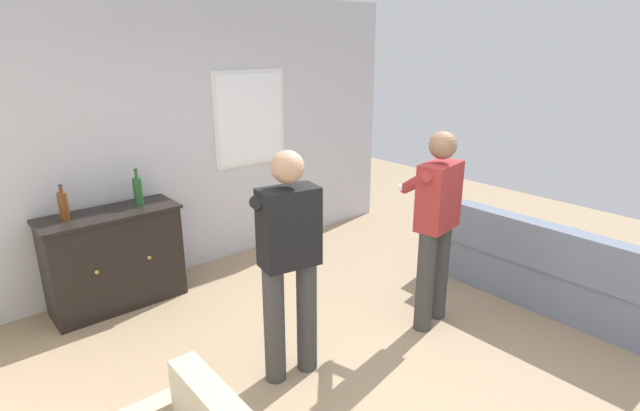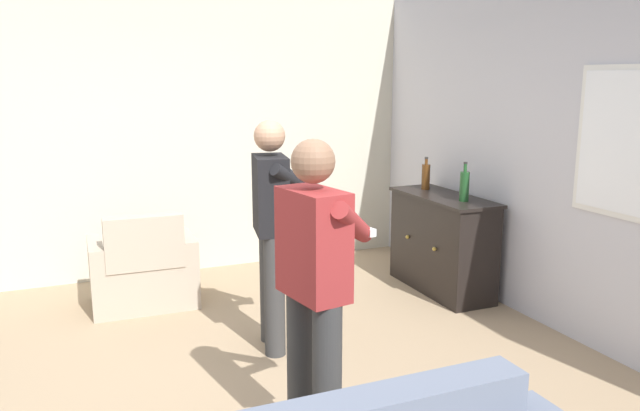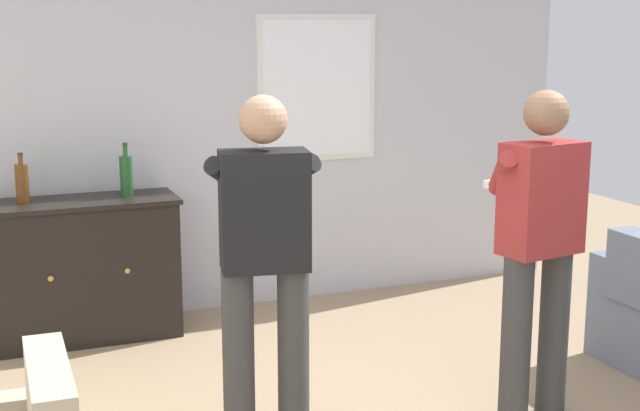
% 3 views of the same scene
% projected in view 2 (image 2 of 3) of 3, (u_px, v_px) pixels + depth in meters
% --- Properties ---
extents(ground, '(10.40, 10.40, 0.00)m').
position_uv_depth(ground, '(233.00, 386.00, 4.06)').
color(ground, '#9E8466').
extents(wall_back_with_window, '(5.20, 0.15, 2.80)m').
position_uv_depth(wall_back_with_window, '(566.00, 153.00, 4.77)').
color(wall_back_with_window, silver).
rests_on(wall_back_with_window, ground).
extents(wall_side_left, '(0.12, 5.20, 2.80)m').
position_uv_depth(wall_side_left, '(158.00, 136.00, 6.17)').
color(wall_side_left, beige).
rests_on(wall_side_left, ground).
extents(armchair, '(0.67, 0.89, 0.85)m').
position_uv_depth(armchair, '(144.00, 274.00, 5.43)').
color(armchair, '#B2A38E').
rests_on(armchair, ground).
extents(sideboard_cabinet, '(1.19, 0.49, 0.91)m').
position_uv_depth(sideboard_cabinet, '(442.00, 243.00, 5.80)').
color(sideboard_cabinet, black).
rests_on(sideboard_cabinet, ground).
extents(bottle_wine_green, '(0.08, 0.08, 0.35)m').
position_uv_depth(bottle_wine_green, '(464.00, 186.00, 5.43)').
color(bottle_wine_green, '#1E4C23').
rests_on(bottle_wine_green, sideboard_cabinet).
extents(bottle_liquor_amber, '(0.08, 0.08, 0.31)m').
position_uv_depth(bottle_liquor_amber, '(426.00, 176.00, 6.00)').
color(bottle_liquor_amber, '#593314').
rests_on(bottle_liquor_amber, sideboard_cabinet).
extents(person_standing_left, '(0.55, 0.51, 1.68)m').
position_uv_depth(person_standing_left, '(273.00, 224.00, 4.46)').
color(person_standing_left, '#383838').
rests_on(person_standing_left, ground).
extents(person_standing_right, '(0.55, 0.50, 1.68)m').
position_uv_depth(person_standing_right, '(315.00, 285.00, 3.16)').
color(person_standing_right, '#383838').
rests_on(person_standing_right, ground).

